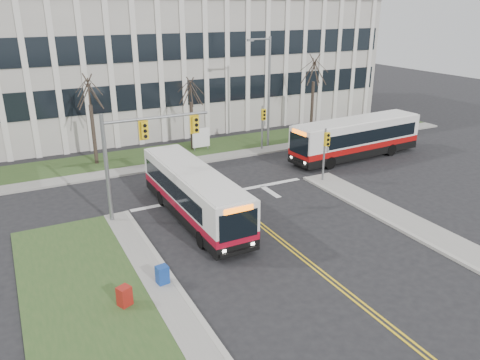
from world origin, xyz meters
The scene contains 18 objects.
ground centered at (0.00, 0.00, 0.00)m, with size 120.00×120.00×0.00m, color black.
sidewalk_west centered at (-7.00, -5.00, 0.07)m, with size 1.20×26.00×0.14m, color #9E9B93.
sidewalk_east centered at (7.50, -5.00, 0.07)m, with size 2.00×26.00×0.14m, color #9E9B93.
sidewalk_cross centered at (5.00, 15.20, 0.07)m, with size 44.00×1.60×0.14m, color #9E9B93.
building_lawn centered at (5.00, 18.00, 0.06)m, with size 44.00×5.00×0.12m, color #2D4A20.
office_building centered at (5.00, 30.00, 6.00)m, with size 40.00×16.00×12.00m, color #BBB6AD.
mast_arm_signal centered at (-5.62, 7.16, 4.26)m, with size 6.11×0.38×6.20m.
signal_pole_near centered at (7.20, 6.90, 2.50)m, with size 0.34×0.39×3.80m.
signal_pole_far centered at (7.20, 15.40, 2.50)m, with size 0.34×0.39×3.80m.
streetlight centered at (8.03, 16.20, 5.19)m, with size 2.15×0.25×9.20m.
directory_sign centered at (2.50, 17.50, 1.17)m, with size 1.50×0.12×2.00m.
tree_left centered at (-6.00, 18.00, 5.51)m, with size 1.80×1.80×7.70m.
tree_mid centered at (2.00, 18.20, 4.88)m, with size 1.80×1.80×6.82m.
tree_right centered at (14.00, 18.00, 5.91)m, with size 1.80×1.80×8.25m.
bus_main centered at (-2.93, 5.53, 1.44)m, with size 2.34×10.81×2.88m, color silver, non-canonical shape.
bus_cross centered at (12.87, 10.32, 1.54)m, with size 2.50×11.53×3.07m, color silver, non-canonical shape.
newspaper_box_blue centered at (-6.80, -0.28, 0.47)m, with size 0.50×0.45×0.95m, color navy.
newspaper_box_red centered at (-8.66, -1.10, 0.47)m, with size 0.50×0.45×0.95m, color maroon.
Camera 1 is at (-11.84, -17.44, 11.49)m, focal length 35.00 mm.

